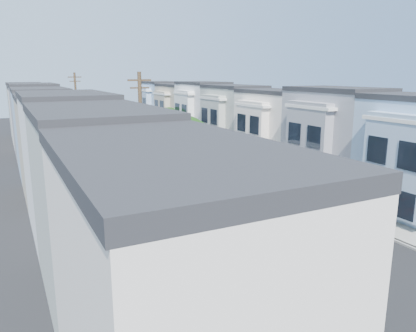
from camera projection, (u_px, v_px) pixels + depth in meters
The scene contains 26 objects.
ground at pixel (235, 212), 29.97m from camera, with size 160.00×160.00×0.00m, color black.
road_slab at pixel (163, 170), 43.01m from camera, with size 12.00×70.00×0.02m, color black.
curb_left at pixel (106, 176), 40.33m from camera, with size 0.30×70.00×0.15m, color gray.
curb_right at pixel (213, 164), 45.66m from camera, with size 0.30×70.00×0.15m, color gray.
sidewalk_left at pixel (93, 177), 39.76m from camera, with size 2.60×70.00×0.15m, color gray.
sidewalk_right at pixel (223, 163), 46.24m from camera, with size 2.60×70.00×0.15m, color gray.
centerline at pixel (163, 170), 43.01m from camera, with size 0.12×70.00×0.01m, color gold.
townhouse_row_left at pixel (52, 183), 38.10m from camera, with size 5.00×70.00×8.50m, color white.
townhouse_row_right at pixel (251, 160), 47.93m from camera, with size 5.00×70.00×8.50m, color white.
tree_a at pixel (276, 234), 14.52m from camera, with size 4.30×4.30×6.59m.
tree_b at pixel (176, 157), 22.35m from camera, with size 4.70×4.70×7.91m.
tree_c at pixel (122, 139), 32.29m from camera, with size 4.70×4.70×7.28m.
tree_d at pixel (95, 122), 41.05m from camera, with size 4.70×4.70×7.57m.
tree_e at pixel (71, 115), 55.28m from camera, with size 4.28×4.28×6.69m.
tree_far_r at pixel (168, 118), 58.92m from camera, with size 3.10×3.10×5.25m.
utility_pole_near at pixel (142, 146), 27.79m from camera, with size 1.60×0.26×10.00m.
utility_pole_far at pixel (77, 114), 50.40m from camera, with size 1.60×0.26×10.00m.
fedex_truck at pixel (197, 165), 38.37m from camera, with size 2.18×5.67×2.72m.
lead_sedan at pixel (169, 158), 45.56m from camera, with size 2.43×5.26×1.46m, color black.
parked_left_b at pixel (228, 257), 21.09m from camera, with size 1.61×4.22×1.37m, color black.
parked_left_c at pixel (171, 213), 27.96m from camera, with size 1.54×4.01×1.30m, color #B6B8C0.
parked_left_d at pixel (121, 172), 39.46m from camera, with size 2.03×4.40×1.22m, color #4A140F.
parked_right_a at pixel (346, 218), 26.71m from camera, with size 1.75×4.58×1.48m, color #43464C.
parked_right_b at pixel (322, 208), 28.63m from camera, with size 2.56×5.55×1.54m, color white.
parked_right_c at pixel (187, 153), 49.11m from camera, with size 1.57×4.10×1.33m, color black.
parked_right_d at pixel (165, 144), 55.58m from camera, with size 1.45×3.80×1.23m, color black.
Camera 1 is at (-14.62, -24.48, 10.04)m, focal length 35.00 mm.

